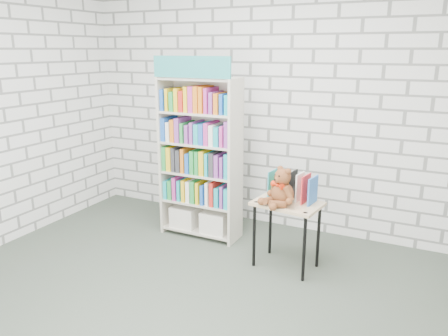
% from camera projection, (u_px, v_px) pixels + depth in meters
% --- Properties ---
extents(ground, '(4.50, 4.50, 0.00)m').
position_uv_depth(ground, '(176.00, 308.00, 3.44)').
color(ground, '#3C453A').
rests_on(ground, ground).
extents(room_shell, '(4.52, 4.02, 2.81)m').
position_uv_depth(room_shell, '(168.00, 78.00, 2.97)').
color(room_shell, silver).
rests_on(room_shell, ground).
extents(bookshelf, '(0.85, 0.33, 1.91)m').
position_uv_depth(bookshelf, '(201.00, 157.00, 4.60)').
color(bookshelf, beige).
rests_on(bookshelf, ground).
extents(display_table, '(0.64, 0.49, 0.64)m').
position_uv_depth(display_table, '(287.00, 212.00, 3.97)').
color(display_table, tan).
rests_on(display_table, ground).
extents(table_books, '(0.43, 0.24, 0.25)m').
position_uv_depth(table_books, '(293.00, 187.00, 3.99)').
color(table_books, teal).
rests_on(table_books, display_table).
extents(teddy_bear, '(0.33, 0.32, 0.34)m').
position_uv_depth(teddy_bear, '(281.00, 190.00, 3.85)').
color(teddy_bear, maroon).
rests_on(teddy_bear, display_table).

